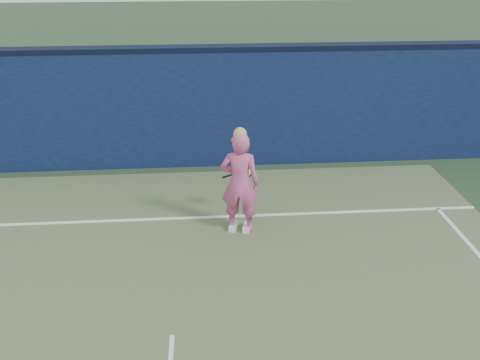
{
  "coord_description": "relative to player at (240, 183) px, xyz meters",
  "views": [
    {
      "loc": [
        0.48,
        -4.03,
        4.56
      ],
      "look_at": [
        1.06,
        3.55,
        0.95
      ],
      "focal_mm": 38.0,
      "sensor_mm": 36.0,
      "label": 1
    }
  ],
  "objects": [
    {
      "name": "player",
      "position": [
        0.0,
        0.0,
        0.0
      ],
      "size": [
        0.73,
        0.56,
        1.87
      ],
      "rotation": [
        0.0,
        0.0,
        2.91
      ],
      "color": "#CB4F89",
      "rests_on": "ground"
    },
    {
      "name": "backstop_wall",
      "position": [
        -1.06,
        2.95,
        0.35
      ],
      "size": [
        24.0,
        0.4,
        2.5
      ],
      "primitive_type": "cube",
      "color": "#0D1139",
      "rests_on": "ground"
    },
    {
      "name": "racket",
      "position": [
        0.1,
        0.47,
        -0.01
      ],
      "size": [
        0.56,
        0.15,
        0.3
      ],
      "rotation": [
        0.0,
        0.0,
        -0.01
      ],
      "color": "black",
      "rests_on": "ground"
    },
    {
      "name": "wall_cap",
      "position": [
        -1.06,
        2.95,
        1.65
      ],
      "size": [
        24.0,
        0.42,
        0.1
      ],
      "primitive_type": "cube",
      "color": "black",
      "rests_on": "backstop_wall"
    }
  ]
}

